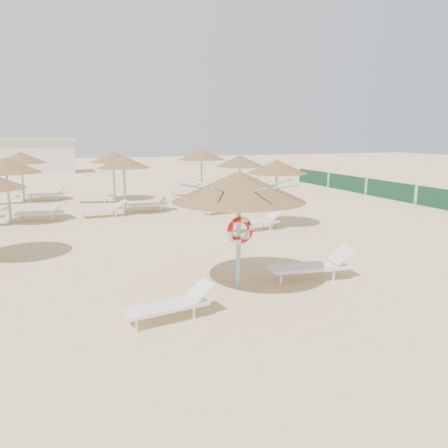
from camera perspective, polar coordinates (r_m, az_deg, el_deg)
name	(u,v)px	position (r m, az deg, el deg)	size (l,w,h in m)	color
ground	(215,284)	(10.83, -1.17, -7.87)	(120.00, 120.00, 0.00)	#DFB788
main_palapa	(239,187)	(10.13, 1.96, 4.90)	(3.12, 3.12, 2.79)	#70C2BC
lounger_main_a	(172,304)	(8.87, -6.75, -10.34)	(1.87, 0.82, 0.66)	white
lounger_main_b	(314,265)	(11.31, 11.66, -5.29)	(2.18, 0.90, 0.77)	white
palapa_field	(121,163)	(21.09, -13.36, 7.77)	(13.87, 14.39, 2.72)	#70C2BC
service_hut	(28,156)	(44.74, -24.24, 8.15)	(8.40, 4.40, 3.25)	silver
windbreak_fence	(390,190)	(26.38, 20.86, 4.14)	(0.08, 19.84, 1.10)	#184832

